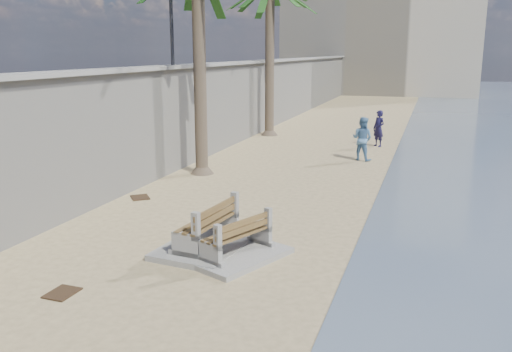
# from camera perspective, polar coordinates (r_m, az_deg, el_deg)

# --- Properties ---
(seawall) EXTENTS (0.45, 70.00, 3.50)m
(seawall) POSITION_cam_1_polar(r_m,az_deg,el_deg) (26.37, -0.88, 7.98)
(seawall) COLOR gray
(seawall) RESTS_ON ground_plane
(wall_cap) EXTENTS (0.80, 70.00, 0.12)m
(wall_cap) POSITION_cam_1_polar(r_m,az_deg,el_deg) (26.28, -0.89, 11.89)
(wall_cap) COLOR gray
(wall_cap) RESTS_ON seawall
(end_building) EXTENTS (18.00, 12.00, 14.00)m
(end_building) POSITION_cam_1_polar(r_m,az_deg,el_deg) (57.15, 13.28, 15.66)
(end_building) COLOR #B7AA93
(end_building) RESTS_ON ground_plane
(bench_near) EXTENTS (2.06, 2.40, 0.85)m
(bench_near) POSITION_cam_1_polar(r_m,az_deg,el_deg) (10.94, -2.03, -6.83)
(bench_near) COLOR gray
(bench_near) RESTS_ON ground_plane
(bench_far) EXTENTS (1.81, 2.46, 0.96)m
(bench_far) POSITION_cam_1_polar(r_m,az_deg,el_deg) (11.48, -5.16, -5.63)
(bench_far) COLOR gray
(bench_far) RESTS_ON ground_plane
(person_a) EXTENTS (0.79, 0.75, 1.81)m
(person_a) POSITION_cam_1_polar(r_m,az_deg,el_deg) (24.15, 12.80, 5.17)
(person_a) COLOR #171437
(person_a) RESTS_ON ground_plane
(person_b) EXTENTS (1.06, 0.93, 1.84)m
(person_b) POSITION_cam_1_polar(r_m,az_deg,el_deg) (20.94, 11.13, 4.11)
(person_b) COLOR #507BA6
(person_b) RESTS_ON ground_plane
(debris_c) EXTENTS (0.75, 0.76, 0.03)m
(debris_c) POSITION_cam_1_polar(r_m,az_deg,el_deg) (15.76, -12.10, -2.21)
(debris_c) COLOR #382616
(debris_c) RESTS_ON ground_plane
(debris_d) EXTENTS (0.46, 0.57, 0.03)m
(debris_d) POSITION_cam_1_polar(r_m,az_deg,el_deg) (10.11, -19.74, -11.51)
(debris_d) COLOR #382616
(debris_d) RESTS_ON ground_plane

